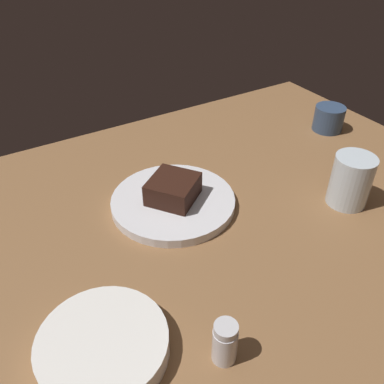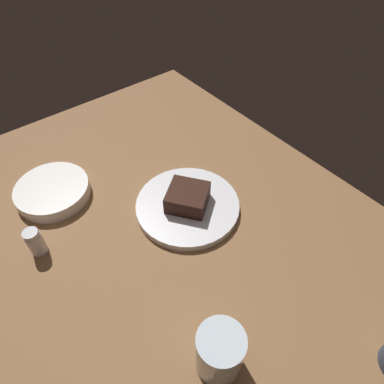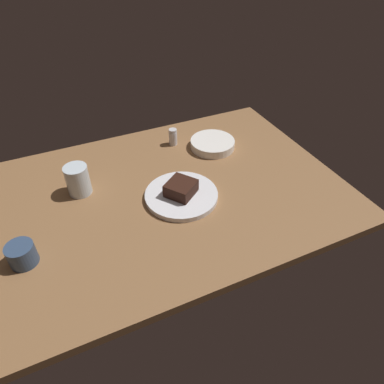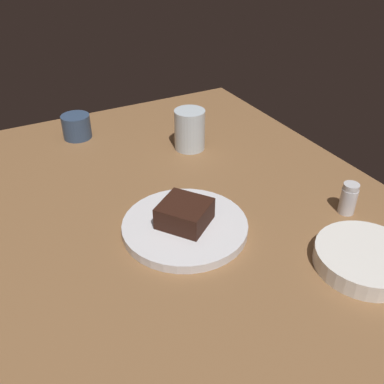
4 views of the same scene
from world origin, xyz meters
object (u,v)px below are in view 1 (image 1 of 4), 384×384
(chocolate_cake_slice, at_px, (173,189))
(coffee_cup, at_px, (329,118))
(side_bowl, at_px, (103,346))
(water_glass, at_px, (351,181))
(dessert_plate, at_px, (173,202))
(salt_shaker, at_px, (225,342))

(chocolate_cake_slice, xyz_separation_m, coffee_cup, (0.49, 0.07, -0.01))
(side_bowl, height_order, coffee_cup, coffee_cup)
(water_glass, bearing_deg, dessert_plate, 150.64)
(salt_shaker, height_order, coffee_cup, salt_shaker)
(side_bowl, bearing_deg, salt_shaker, -33.47)
(chocolate_cake_slice, relative_size, salt_shaker, 1.32)
(salt_shaker, distance_m, water_glass, 0.43)
(dessert_plate, xyz_separation_m, salt_shaker, (-0.10, -0.32, 0.02))
(chocolate_cake_slice, height_order, side_bowl, chocolate_cake_slice)
(side_bowl, xyz_separation_m, coffee_cup, (0.73, 0.30, 0.02))
(water_glass, xyz_separation_m, coffee_cup, (0.20, 0.24, -0.02))
(dessert_plate, bearing_deg, salt_shaker, -107.61)
(water_glass, xyz_separation_m, side_bowl, (-0.53, -0.06, -0.04))
(salt_shaker, bearing_deg, chocolate_cake_slice, 72.24)
(chocolate_cake_slice, bearing_deg, side_bowl, -135.60)
(water_glass, relative_size, side_bowl, 0.59)
(dessert_plate, relative_size, side_bowl, 1.38)
(dessert_plate, height_order, chocolate_cake_slice, chocolate_cake_slice)
(salt_shaker, distance_m, coffee_cup, 0.71)
(salt_shaker, relative_size, side_bowl, 0.38)
(coffee_cup, bearing_deg, salt_shaker, -146.90)
(dessert_plate, relative_size, water_glass, 2.35)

